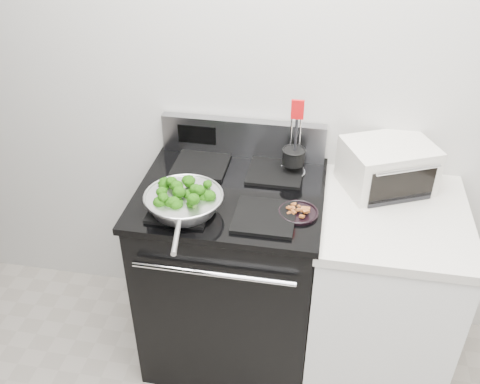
% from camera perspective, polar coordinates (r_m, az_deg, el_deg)
% --- Properties ---
extents(back_wall, '(4.00, 0.02, 2.70)m').
position_cam_1_polar(back_wall, '(2.35, 7.89, 12.19)').
color(back_wall, beige).
rests_on(back_wall, ground).
extents(gas_range, '(0.79, 0.69, 1.13)m').
position_cam_1_polar(gas_range, '(2.56, -0.89, -8.38)').
color(gas_range, black).
rests_on(gas_range, floor).
extents(counter, '(0.62, 0.68, 0.92)m').
position_cam_1_polar(counter, '(2.57, 14.55, -10.45)').
color(counter, white).
rests_on(counter, floor).
extents(skillet, '(0.32, 0.50, 0.07)m').
position_cam_1_polar(skillet, '(2.12, -6.02, -1.01)').
color(skillet, silver).
rests_on(skillet, gas_range).
extents(broccoli_pile, '(0.25, 0.25, 0.09)m').
position_cam_1_polar(broccoli_pile, '(2.12, -6.04, -0.56)').
color(broccoli_pile, black).
rests_on(broccoli_pile, skillet).
extents(bacon_plate, '(0.16, 0.16, 0.04)m').
position_cam_1_polar(bacon_plate, '(2.13, 6.24, -1.96)').
color(bacon_plate, black).
rests_on(bacon_plate, gas_range).
extents(utensil_holder, '(0.12, 0.12, 0.36)m').
position_cam_1_polar(utensil_holder, '(2.36, 5.70, 3.39)').
color(utensil_holder, silver).
rests_on(utensil_holder, gas_range).
extents(toaster_oven, '(0.44, 0.40, 0.21)m').
position_cam_1_polar(toaster_oven, '(2.38, 15.43, 2.69)').
color(toaster_oven, silver).
rests_on(toaster_oven, counter).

